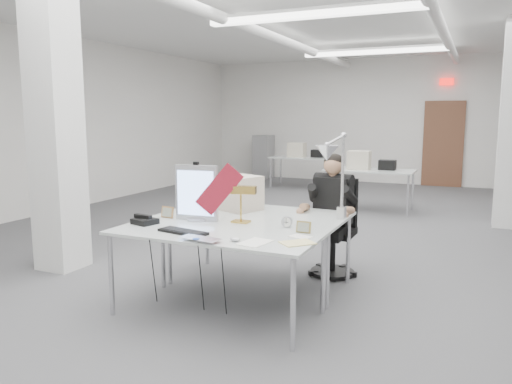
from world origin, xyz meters
TOP-DOWN VIEW (x-y plane):
  - room_shell at (0.04, 0.13)m, footprint 10.04×14.04m
  - desk_main at (0.00, -2.50)m, footprint 1.80×0.90m
  - desk_second at (0.00, -1.60)m, footprint 1.80×0.90m
  - bg_desk_a at (0.20, 3.00)m, footprint 1.60×0.80m
  - bg_desk_b at (-1.80, 5.20)m, footprint 1.60×0.80m
  - filing_cabinet at (-3.50, 6.65)m, footprint 0.45×0.55m
  - office_chair at (0.62, -1.01)m, footprint 0.56×0.56m
  - seated_person at (0.62, -1.06)m, footprint 0.55×0.65m
  - monitor at (-0.39, -2.18)m, footprint 0.43×0.08m
  - pennant at (-0.12, -2.22)m, footprint 0.44×0.15m
  - keyboard at (-0.22, -2.69)m, footprint 0.47×0.23m
  - laptop at (0.04, -2.92)m, footprint 0.37×0.26m
  - mouse at (0.31, -2.77)m, footprint 0.10×0.08m
  - bankers_lamp at (0.04, -2.11)m, footprint 0.34×0.20m
  - desk_phone at (-0.74, -2.53)m, footprint 0.24×0.22m
  - picture_frame_left at (-0.71, -2.20)m, footprint 0.14×0.05m
  - picture_frame_right at (0.70, -2.27)m, footprint 0.13×0.03m
  - desk_clock at (0.50, -2.13)m, footprint 0.10×0.05m
  - paper_stack_a at (0.47, -2.74)m, footprint 0.23×0.30m
  - paper_stack_b at (0.78, -2.62)m, footprint 0.30×0.31m
  - paper_stack_c at (0.73, -2.42)m, footprint 0.21×0.17m
  - beige_monitor at (-0.24, -1.55)m, footprint 0.48×0.47m
  - architect_lamp at (0.85, -1.81)m, footprint 0.22×0.62m

SIDE VIEW (x-z plane):
  - office_chair at x=0.62m, z-range 0.00..1.00m
  - filing_cabinet at x=-3.50m, z-range 0.00..1.20m
  - desk_main at x=0.00m, z-range 0.73..0.75m
  - desk_second at x=0.00m, z-range 0.73..0.75m
  - bg_desk_a at x=0.20m, z-range 0.73..0.75m
  - bg_desk_b at x=-1.80m, z-range 0.73..0.75m
  - paper_stack_c at x=0.73m, z-range 0.76..0.76m
  - paper_stack_a at x=0.47m, z-range 0.76..0.76m
  - paper_stack_b at x=0.78m, z-range 0.76..0.76m
  - keyboard at x=-0.22m, z-range 0.76..0.78m
  - laptop at x=0.04m, z-range 0.76..0.78m
  - mouse at x=0.31m, z-range 0.76..0.79m
  - desk_phone at x=-0.74m, z-range 0.76..0.81m
  - desk_clock at x=0.50m, z-range 0.75..0.86m
  - picture_frame_right at x=0.70m, z-range 0.75..0.86m
  - picture_frame_left at x=-0.71m, z-range 0.75..0.87m
  - seated_person at x=0.62m, z-range 0.46..1.34m
  - beige_monitor at x=-0.24m, z-range 0.75..1.11m
  - bankers_lamp at x=0.04m, z-range 0.76..1.12m
  - monitor at x=-0.39m, z-range 0.75..1.28m
  - pennant at x=-0.12m, z-range 0.83..1.32m
  - architect_lamp at x=0.85m, z-range 0.75..1.55m
  - room_shell at x=0.04m, z-range 0.07..3.31m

